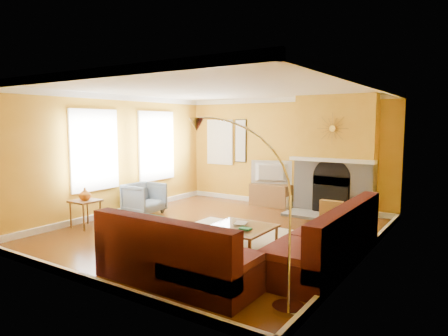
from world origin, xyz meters
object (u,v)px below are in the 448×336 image
Objects in this scene: armchair at (144,198)px; coffee_table at (239,238)px; media_console at (271,195)px; side_table at (86,214)px; arc_lamp at (244,210)px; sectional_sofa at (253,229)px.

coffee_table is at bearing -108.34° from armchair.
media_console and side_table have the same top height.
arc_lamp is (0.99, -1.54, 0.86)m from coffee_table.
side_table is at bearing -176.35° from sectional_sofa.
arc_lamp is at bearing -14.07° from side_table.
armchair is (-3.19, 1.06, 0.16)m from coffee_table.
sectional_sofa is 4.60× the size of armchair.
coffee_table is 3.62m from media_console.
side_table is at bearing -118.66° from media_console.
sectional_sofa is 0.51m from coffee_table.
sectional_sofa is 3.58× the size of coffee_table.
arc_lamp is at bearing -66.53° from media_console.
armchair is at bearing 86.00° from side_table.
armchair is (-2.02, -2.37, 0.08)m from media_console.
side_table is 4.48m from arc_lamp.
armchair is at bearing 161.66° from coffee_table.
arc_lamp is (4.18, -2.59, 0.71)m from armchair.
coffee_table is (-0.37, 0.23, -0.25)m from sectional_sofa.
armchair reaches higher than media_console.
media_console is at bearing 113.47° from arc_lamp.
side_table is (-2.13, -3.89, 0.00)m from media_console.
media_console is at bearing 108.78° from coffee_table.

